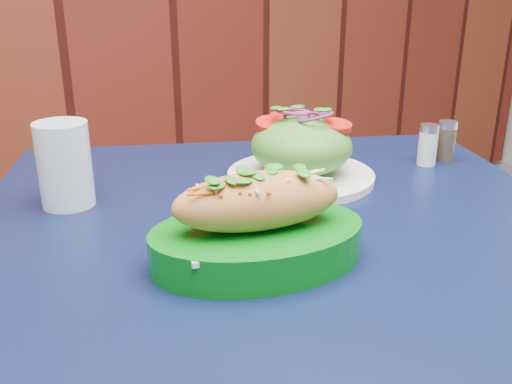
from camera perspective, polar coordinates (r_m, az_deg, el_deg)
cafe_table at (r=0.77m, az=2.34°, el=-9.41°), size 1.06×1.06×0.75m
banh_mi_basket at (r=0.62m, az=0.15°, el=-3.47°), size 0.27×0.21×0.11m
salad_plate at (r=0.88m, az=4.54°, el=4.04°), size 0.23×0.23×0.11m
water_glass at (r=0.81m, az=-18.60°, el=2.62°), size 0.07×0.07×0.12m
salt_shaker at (r=0.99m, az=16.80°, el=4.53°), size 0.03×0.03×0.07m
pepper_shaker at (r=1.02m, az=18.47°, el=4.87°), size 0.03×0.03×0.07m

